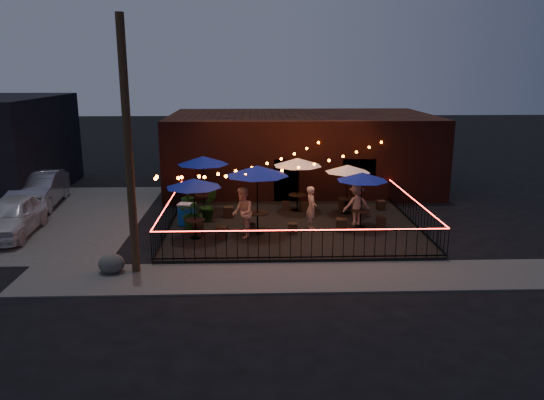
{
  "coord_description": "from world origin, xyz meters",
  "views": [
    {
      "loc": [
        -1.58,
        -18.83,
        6.44
      ],
      "look_at": [
        -0.82,
        2.34,
        1.14
      ],
      "focal_mm": 35.0,
      "sensor_mm": 36.0,
      "label": 1
    }
  ],
  "objects_px": {
    "utility_pole": "(128,150)",
    "cafe_table_4": "(362,177)",
    "cafe_table_0": "(194,184)",
    "cafe_table_2": "(257,172)",
    "cafe_table_1": "(203,161)",
    "cooler": "(187,214)",
    "cafe_table_5": "(348,169)",
    "boulder": "(111,264)",
    "cafe_table_3": "(298,163)"
  },
  "relations": [
    {
      "from": "utility_pole",
      "to": "cafe_table_4",
      "type": "relative_size",
      "value": 3.02
    },
    {
      "from": "cafe_table_0",
      "to": "cafe_table_2",
      "type": "distance_m",
      "value": 2.44
    },
    {
      "from": "utility_pole",
      "to": "cafe_table_2",
      "type": "relative_size",
      "value": 2.82
    },
    {
      "from": "cafe_table_1",
      "to": "cafe_table_4",
      "type": "distance_m",
      "value": 7.06
    },
    {
      "from": "cafe_table_2",
      "to": "cooler",
      "type": "height_order",
      "value": "cafe_table_2"
    },
    {
      "from": "cafe_table_5",
      "to": "utility_pole",
      "type": "bearing_deg",
      "value": -141.37
    },
    {
      "from": "cafe_table_0",
      "to": "boulder",
      "type": "relative_size",
      "value": 2.76
    },
    {
      "from": "cafe_table_1",
      "to": "utility_pole",
      "type": "bearing_deg",
      "value": -103.07
    },
    {
      "from": "cafe_table_2",
      "to": "cafe_table_4",
      "type": "height_order",
      "value": "cafe_table_2"
    },
    {
      "from": "cafe_table_0",
      "to": "cooler",
      "type": "distance_m",
      "value": 2.49
    },
    {
      "from": "cafe_table_5",
      "to": "boulder",
      "type": "relative_size",
      "value": 2.87
    },
    {
      "from": "cafe_table_3",
      "to": "boulder",
      "type": "relative_size",
      "value": 3.2
    },
    {
      "from": "cafe_table_2",
      "to": "cafe_table_4",
      "type": "bearing_deg",
      "value": 8.96
    },
    {
      "from": "cafe_table_4",
      "to": "boulder",
      "type": "bearing_deg",
      "value": -154.08
    },
    {
      "from": "cafe_table_4",
      "to": "cafe_table_5",
      "type": "relative_size",
      "value": 1.06
    },
    {
      "from": "utility_pole",
      "to": "cafe_table_2",
      "type": "xyz_separation_m",
      "value": [
        3.96,
        3.57,
        -1.4
      ]
    },
    {
      "from": "utility_pole",
      "to": "cafe_table_4",
      "type": "bearing_deg",
      "value": 27.47
    },
    {
      "from": "cafe_table_0",
      "to": "cafe_table_4",
      "type": "distance_m",
      "value": 6.64
    },
    {
      "from": "cafe_table_2",
      "to": "cafe_table_1",
      "type": "bearing_deg",
      "value": 125.44
    },
    {
      "from": "cafe_table_1",
      "to": "cafe_table_5",
      "type": "distance_m",
      "value": 6.35
    },
    {
      "from": "cafe_table_2",
      "to": "cafe_table_0",
      "type": "bearing_deg",
      "value": -167.43
    },
    {
      "from": "cafe_table_3",
      "to": "boulder",
      "type": "xyz_separation_m",
      "value": [
        -6.54,
        -6.98,
        -2.01
      ]
    },
    {
      "from": "cafe_table_4",
      "to": "cooler",
      "type": "relative_size",
      "value": 2.95
    },
    {
      "from": "cafe_table_4",
      "to": "cooler",
      "type": "distance_m",
      "value": 7.27
    },
    {
      "from": "cafe_table_0",
      "to": "cafe_table_4",
      "type": "height_order",
      "value": "cafe_table_0"
    },
    {
      "from": "cafe_table_5",
      "to": "cafe_table_2",
      "type": "bearing_deg",
      "value": -145.12
    },
    {
      "from": "utility_pole",
      "to": "boulder",
      "type": "xyz_separation_m",
      "value": [
        -0.76,
        -0.09,
        -3.66
      ]
    },
    {
      "from": "cafe_table_2",
      "to": "cafe_table_3",
      "type": "height_order",
      "value": "cafe_table_2"
    },
    {
      "from": "cafe_table_5",
      "to": "cafe_table_1",
      "type": "bearing_deg",
      "value": 174.95
    },
    {
      "from": "boulder",
      "to": "cafe_table_3",
      "type": "bearing_deg",
      "value": 46.87
    },
    {
      "from": "utility_pole",
      "to": "boulder",
      "type": "distance_m",
      "value": 3.74
    },
    {
      "from": "cafe_table_2",
      "to": "cooler",
      "type": "distance_m",
      "value": 3.73
    },
    {
      "from": "cafe_table_5",
      "to": "cooler",
      "type": "xyz_separation_m",
      "value": [
        -6.85,
        -1.51,
        -1.54
      ]
    },
    {
      "from": "cafe_table_2",
      "to": "cafe_table_4",
      "type": "distance_m",
      "value": 4.24
    },
    {
      "from": "cafe_table_1",
      "to": "cooler",
      "type": "height_order",
      "value": "cafe_table_1"
    },
    {
      "from": "cafe_table_1",
      "to": "boulder",
      "type": "relative_size",
      "value": 2.89
    },
    {
      "from": "cafe_table_3",
      "to": "cafe_table_2",
      "type": "bearing_deg",
      "value": -118.75
    },
    {
      "from": "cafe_table_2",
      "to": "cafe_table_5",
      "type": "distance_m",
      "value": 4.85
    },
    {
      "from": "cafe_table_2",
      "to": "cafe_table_4",
      "type": "relative_size",
      "value": 1.07
    },
    {
      "from": "cafe_table_1",
      "to": "boulder",
      "type": "distance_m",
      "value": 7.66
    },
    {
      "from": "utility_pole",
      "to": "cafe_table_5",
      "type": "relative_size",
      "value": 3.2
    },
    {
      "from": "cooler",
      "to": "cafe_table_1",
      "type": "bearing_deg",
      "value": 87.61
    },
    {
      "from": "cafe_table_5",
      "to": "cooler",
      "type": "relative_size",
      "value": 2.79
    },
    {
      "from": "cafe_table_3",
      "to": "cafe_table_4",
      "type": "height_order",
      "value": "cafe_table_3"
    },
    {
      "from": "cooler",
      "to": "cafe_table_3",
      "type": "bearing_deg",
      "value": 35.62
    },
    {
      "from": "cooler",
      "to": "boulder",
      "type": "xyz_separation_m",
      "value": [
        -1.83,
        -4.92,
        -0.27
      ]
    },
    {
      "from": "boulder",
      "to": "cafe_table_0",
      "type": "bearing_deg",
      "value": 53.07
    },
    {
      "from": "cafe_table_1",
      "to": "cafe_table_2",
      "type": "height_order",
      "value": "cafe_table_2"
    },
    {
      "from": "cafe_table_2",
      "to": "cafe_table_5",
      "type": "bearing_deg",
      "value": 34.88
    },
    {
      "from": "cafe_table_4",
      "to": "cooler",
      "type": "height_order",
      "value": "cafe_table_4"
    }
  ]
}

